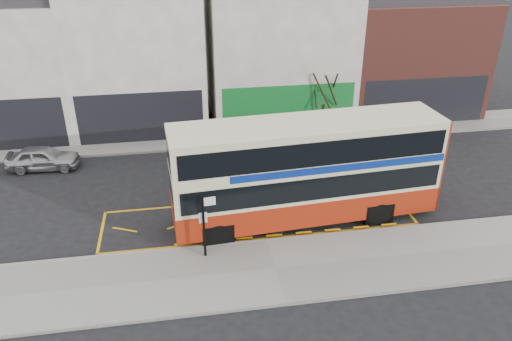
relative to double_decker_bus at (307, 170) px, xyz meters
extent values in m
plane|color=black|center=(-2.09, -1.27, -2.48)|extent=(120.00, 120.00, 0.00)
cube|color=gray|center=(-2.09, -3.57, -2.40)|extent=(40.00, 4.00, 0.15)
cube|color=gray|center=(-2.09, -1.65, -2.40)|extent=(40.00, 0.15, 0.15)
cube|color=gray|center=(-2.09, 9.73, -2.40)|extent=(50.00, 3.00, 0.15)
cube|color=white|center=(-15.59, 13.73, 1.52)|extent=(8.00, 8.00, 8.00)
cube|color=black|center=(-15.59, 9.77, -1.08)|extent=(5.60, 0.04, 2.00)
cube|color=white|center=(-7.59, 13.73, 2.02)|extent=(8.00, 8.00, 9.00)
cube|color=black|center=(-7.59, 9.75, -0.88)|extent=(7.36, 0.06, 3.20)
cube|color=black|center=(-7.59, 9.77, -1.08)|extent=(5.60, 0.04, 2.00)
cube|color=white|center=(1.41, 13.73, 1.77)|extent=(9.00, 8.00, 8.50)
cube|color=#14712A|center=(1.41, 9.75, -0.88)|extent=(8.28, 0.06, 3.20)
cube|color=black|center=(1.41, 9.77, -1.08)|extent=(6.30, 0.04, 2.00)
cube|color=brown|center=(10.41, 13.73, 1.27)|extent=(9.00, 8.00, 7.50)
cube|color=black|center=(10.41, 9.75, -0.88)|extent=(8.28, 0.06, 3.20)
cube|color=black|center=(10.41, 9.77, -1.08)|extent=(6.30, 0.04, 2.00)
cube|color=beige|center=(-0.04, 0.00, 0.06)|extent=(11.90, 3.49, 4.32)
cube|color=#99210C|center=(-0.04, 0.00, -1.51)|extent=(11.94, 3.53, 1.17)
cube|color=#99210C|center=(5.80, 0.41, 0.06)|extent=(0.25, 2.71, 4.32)
cube|color=black|center=(-0.04, 0.00, -0.23)|extent=(11.44, 3.52, 1.01)
cube|color=black|center=(-0.04, 0.00, 1.37)|extent=(11.44, 3.52, 1.07)
cube|color=navy|center=(1.03, 0.07, 0.62)|extent=(9.56, 3.37, 0.32)
cube|color=black|center=(-5.87, -0.41, -0.50)|extent=(0.23, 2.45, 1.71)
cube|color=black|center=(-5.87, -0.41, 1.37)|extent=(0.23, 2.45, 1.07)
cube|color=black|center=(-5.86, -0.41, 0.51)|extent=(0.18, 1.87, 0.37)
cube|color=beige|center=(-0.04, 0.00, 2.17)|extent=(11.89, 3.38, 0.13)
cylinder|color=black|center=(-4.11, -1.51, -1.94)|extent=(1.09, 0.37, 1.07)
cylinder|color=black|center=(-4.28, 0.92, -1.94)|extent=(1.09, 0.37, 1.07)
cylinder|color=black|center=(3.14, -1.00, -1.94)|extent=(1.09, 0.37, 1.07)
cylinder|color=black|center=(2.96, 1.43, -1.94)|extent=(1.09, 0.37, 1.07)
cube|color=black|center=(-4.71, -2.30, -0.94)|extent=(0.10, 0.10, 2.77)
cube|color=white|center=(-4.44, -2.27, 0.17)|extent=(0.50, 0.10, 0.41)
cube|color=white|center=(-4.72, -2.25, -0.57)|extent=(0.32, 0.07, 0.46)
imported|color=#B4B3B8|center=(-12.83, 7.16, -1.82)|extent=(3.90, 1.75, 1.30)
imported|color=#3B3D42|center=(-2.47, 8.14, -1.81)|extent=(4.20, 2.14, 1.32)
imported|color=silver|center=(4.21, 7.30, -1.84)|extent=(4.66, 2.61, 1.28)
cylinder|color=#341E17|center=(3.60, 9.79, -1.55)|extent=(0.24, 0.24, 1.86)
camera|label=1|loc=(-5.34, -18.78, 9.93)|focal=35.00mm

